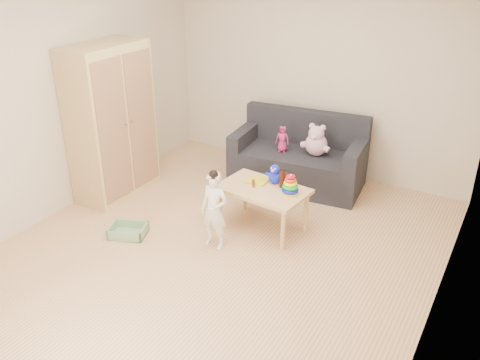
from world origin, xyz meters
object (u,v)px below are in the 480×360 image
Objects in this scene: wardrobe at (111,122)px; sofa at (297,168)px; play_table at (263,208)px; toddler at (214,211)px.

wardrobe reaches higher than sofa.
wardrobe reaches higher than play_table.
sofa is 1.70m from toddler.
sofa is (1.78, 1.28, -0.67)m from wardrobe.
toddler reaches higher than play_table.
play_table is 1.15× the size of toddler.
play_table is (1.91, 0.12, -0.65)m from wardrobe.
sofa is 1.16m from play_table.
wardrobe is 2.02m from play_table.
toddler is (-0.13, -1.69, 0.17)m from sofa.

